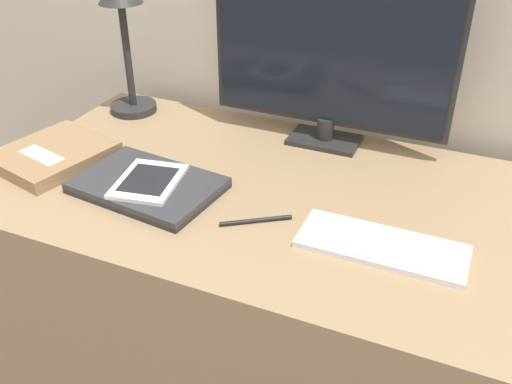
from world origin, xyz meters
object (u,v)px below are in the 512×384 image
object	(u,v)px
pen	(256,221)
notebook	(53,154)
laptop	(148,185)
monitor	(331,45)
ereader	(149,181)
keyboard	(382,246)
desk_lamp	(124,27)

from	to	relation	value
pen	notebook	bearing A→B (deg)	175.09
laptop	pen	bearing A→B (deg)	-4.32
monitor	ereader	size ratio (longest dim) A/B	3.20
keyboard	ereader	distance (m)	0.51
laptop	ereader	distance (m)	0.02
laptop	notebook	distance (m)	0.28
keyboard	ereader	bearing A→B (deg)	-179.86
ereader	desk_lamp	bearing A→B (deg)	127.95
keyboard	notebook	distance (m)	0.79
keyboard	desk_lamp	distance (m)	0.89
laptop	pen	world-z (taller)	laptop
monitor	notebook	xyz separation A→B (m)	(-0.56, -0.35, -0.23)
keyboard	laptop	world-z (taller)	laptop
desk_lamp	laptop	bearing A→B (deg)	-52.34
keyboard	desk_lamp	world-z (taller)	desk_lamp
laptop	notebook	bearing A→B (deg)	174.54
laptop	desk_lamp	distance (m)	0.49
notebook	keyboard	bearing A→B (deg)	-2.36
laptop	ereader	world-z (taller)	ereader
notebook	pen	world-z (taller)	notebook
monitor	keyboard	xyz separation A→B (m)	(0.23, -0.38, -0.24)
pen	laptop	bearing A→B (deg)	175.68
ereader	notebook	bearing A→B (deg)	173.27
desk_lamp	pen	size ratio (longest dim) A/B	2.86
ereader	notebook	world-z (taller)	ereader
desk_lamp	pen	world-z (taller)	desk_lamp
laptop	notebook	xyz separation A→B (m)	(-0.28, 0.03, 0.00)
monitor	ereader	distance (m)	0.52
keyboard	laptop	distance (m)	0.51
monitor	ereader	bearing A→B (deg)	-125.57
keyboard	laptop	xyz separation A→B (m)	(-0.51, 0.01, 0.00)
monitor	ereader	xyz separation A→B (m)	(-0.27, -0.38, -0.22)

